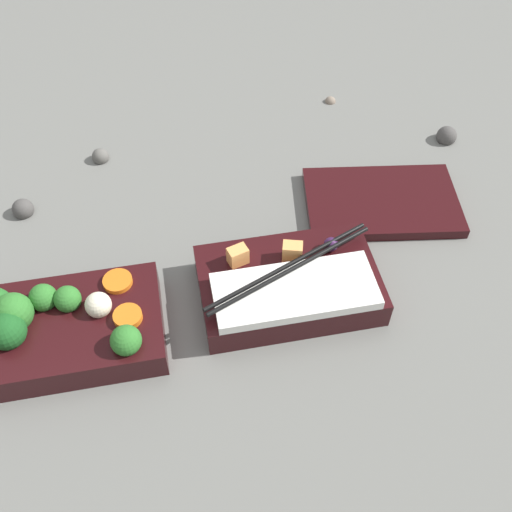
{
  "coord_description": "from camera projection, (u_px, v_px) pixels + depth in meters",
  "views": [
    {
      "loc": [
        0.01,
        -0.39,
        0.57
      ],
      "look_at": [
        0.1,
        0.05,
        0.04
      ],
      "focal_mm": 42.0,
      "sensor_mm": 36.0,
      "label": 1
    }
  ],
  "objects": [
    {
      "name": "pebble_3",
      "position": [
        23.0,
        209.0,
        0.78
      ],
      "size": [
        0.03,
        0.03,
        0.03
      ],
      "primitive_type": "sphere",
      "color": "#474442",
      "rests_on": "ground_plane"
    },
    {
      "name": "bento_lid",
      "position": [
        382.0,
        202.0,
        0.79
      ],
      "size": [
        0.22,
        0.15,
        0.01
      ],
      "primitive_type": "cube",
      "rotation": [
        0.0,
        0.0,
        -0.15
      ],
      "color": "black",
      "rests_on": "ground_plane"
    },
    {
      "name": "pebble_2",
      "position": [
        101.0,
        157.0,
        0.85
      ],
      "size": [
        0.02,
        0.02,
        0.02
      ],
      "primitive_type": "sphere",
      "color": "#595651",
      "rests_on": "ground_plane"
    },
    {
      "name": "pebble_0",
      "position": [
        447.0,
        136.0,
        0.88
      ],
      "size": [
        0.03,
        0.03,
        0.03
      ],
      "primitive_type": "sphere",
      "color": "#474442",
      "rests_on": "ground_plane"
    },
    {
      "name": "bento_tray_vegetable",
      "position": [
        60.0,
        326.0,
        0.65
      ],
      "size": [
        0.2,
        0.13,
        0.07
      ],
      "color": "black",
      "rests_on": "ground_plane"
    },
    {
      "name": "ground_plane",
      "position": [
        182.0,
        322.0,
        0.68
      ],
      "size": [
        3.0,
        3.0,
        0.0
      ],
      "primitive_type": "plane",
      "color": "slate"
    },
    {
      "name": "bento_tray_rice",
      "position": [
        289.0,
        285.0,
        0.68
      ],
      "size": [
        0.21,
        0.13,
        0.06
      ],
      "color": "black",
      "rests_on": "ground_plane"
    },
    {
      "name": "pebble_1",
      "position": [
        330.0,
        99.0,
        0.94
      ],
      "size": [
        0.02,
        0.02,
        0.02
      ],
      "primitive_type": "sphere",
      "color": "#7A6B5B",
      "rests_on": "ground_plane"
    }
  ]
}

